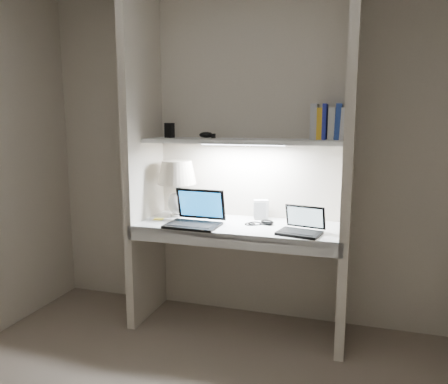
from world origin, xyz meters
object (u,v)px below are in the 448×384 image
at_px(table_lamp, 177,179).
at_px(laptop_main, 196,217).
at_px(laptop_netbook, 301,227).
at_px(book_row, 328,123).
at_px(speaker, 261,210).

relative_size(table_lamp, laptop_main, 1.15).
relative_size(laptop_netbook, book_row, 1.28).
xyz_separation_m(laptop_netbook, speaker, (-0.34, 0.32, 0.03)).
xyz_separation_m(speaker, book_row, (0.46, -0.01, 0.64)).
bearing_deg(speaker, book_row, -21.13).
distance_m(laptop_netbook, book_row, 0.75).
height_order(laptop_netbook, speaker, laptop_netbook).
height_order(speaker, book_row, book_row).
bearing_deg(book_row, speaker, 178.88).
height_order(table_lamp, laptop_main, table_lamp).
distance_m(table_lamp, laptop_netbook, 1.02).
relative_size(laptop_main, book_row, 1.54).
height_order(laptop_main, book_row, book_row).
distance_m(laptop_main, speaker, 0.50).
height_order(laptop_main, speaker, laptop_main).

